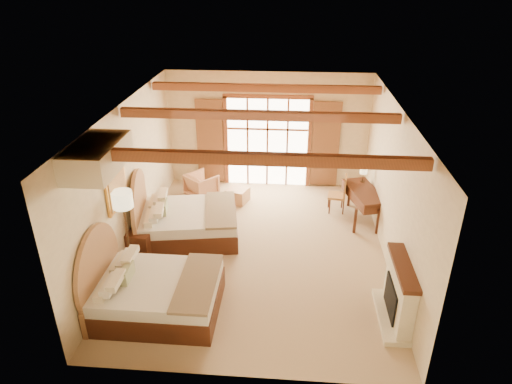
# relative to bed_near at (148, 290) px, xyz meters

# --- Properties ---
(floor) EXTENTS (7.00, 7.00, 0.00)m
(floor) POSITION_rel_bed_near_xyz_m (1.81, 2.11, -0.44)
(floor) COLOR tan
(floor) RESTS_ON ground
(wall_back) EXTENTS (5.50, 0.00, 5.50)m
(wall_back) POSITION_rel_bed_near_xyz_m (1.81, 5.61, 1.16)
(wall_back) COLOR beige
(wall_back) RESTS_ON ground
(wall_left) EXTENTS (0.00, 7.00, 7.00)m
(wall_left) POSITION_rel_bed_near_xyz_m (-0.94, 2.11, 1.16)
(wall_left) COLOR beige
(wall_left) RESTS_ON ground
(wall_right) EXTENTS (0.00, 7.00, 7.00)m
(wall_right) POSITION_rel_bed_near_xyz_m (4.56, 2.11, 1.16)
(wall_right) COLOR beige
(wall_right) RESTS_ON ground
(ceiling) EXTENTS (7.00, 7.00, 0.00)m
(ceiling) POSITION_rel_bed_near_xyz_m (1.81, 2.11, 2.76)
(ceiling) COLOR #B07236
(ceiling) RESTS_ON ground
(ceiling_beams) EXTENTS (5.39, 4.60, 0.18)m
(ceiling_beams) POSITION_rel_bed_near_xyz_m (1.81, 2.11, 2.64)
(ceiling_beams) COLOR brown
(ceiling_beams) RESTS_ON ceiling
(french_doors) EXTENTS (3.95, 0.08, 2.60)m
(french_doors) POSITION_rel_bed_near_xyz_m (1.81, 5.55, 0.81)
(french_doors) COLOR white
(french_doors) RESTS_ON ground
(fireplace) EXTENTS (0.46, 1.40, 1.16)m
(fireplace) POSITION_rel_bed_near_xyz_m (4.41, 0.11, 0.07)
(fireplace) COLOR #EEE6BE
(fireplace) RESTS_ON ground
(painting) EXTENTS (0.06, 0.95, 0.75)m
(painting) POSITION_rel_bed_near_xyz_m (-0.89, 1.36, 1.31)
(painting) COLOR gold
(painting) RESTS_ON wall_left
(canopy_valance) EXTENTS (0.70, 1.40, 0.45)m
(canopy_valance) POSITION_rel_bed_near_xyz_m (-0.59, 0.11, 2.51)
(canopy_valance) COLOR #F9F1CB
(canopy_valance) RESTS_ON ceiling
(bed_near) EXTENTS (2.20, 1.72, 1.45)m
(bed_near) POSITION_rel_bed_near_xyz_m (0.00, 0.00, 0.00)
(bed_near) COLOR #431F11
(bed_near) RESTS_ON floor
(bed_far) EXTENTS (2.48, 2.01, 1.47)m
(bed_far) POSITION_rel_bed_near_xyz_m (0.01, 2.54, 0.01)
(bed_far) COLOR #431F11
(bed_far) RESTS_ON floor
(nightstand) EXTENTS (0.57, 0.57, 0.61)m
(nightstand) POSITION_rel_bed_near_xyz_m (-0.67, 1.68, -0.13)
(nightstand) COLOR #431F11
(nightstand) RESTS_ON floor
(floor_lamp) EXTENTS (0.39, 0.39, 1.85)m
(floor_lamp) POSITION_rel_bed_near_xyz_m (-0.69, 1.08, 1.13)
(floor_lamp) COLOR #392819
(floor_lamp) RESTS_ON floor
(armchair) EXTENTS (1.01, 1.02, 0.66)m
(armchair) POSITION_rel_bed_near_xyz_m (0.09, 4.60, -0.11)
(armchair) COLOR tan
(armchair) RESTS_ON floor
(ottoman) EXTENTS (0.66, 0.66, 0.38)m
(ottoman) POSITION_rel_bed_near_xyz_m (1.10, 4.38, -0.25)
(ottoman) COLOR #A37250
(ottoman) RESTS_ON floor
(desk) EXTENTS (1.00, 1.58, 0.79)m
(desk) POSITION_rel_bed_near_xyz_m (4.28, 3.71, -0.01)
(desk) COLOR #431F11
(desk) RESTS_ON floor
(desk_chair) EXTENTS (0.49, 0.49, 0.98)m
(desk_chair) POSITION_rel_bed_near_xyz_m (3.69, 4.07, -0.13)
(desk_chair) COLOR #B57F39
(desk_chair) RESTS_ON floor
(desk_lamp) EXTENTS (0.19, 0.19, 0.38)m
(desk_lamp) POSITION_rel_bed_near_xyz_m (4.29, 4.20, 0.64)
(desk_lamp) COLOR #392819
(desk_lamp) RESTS_ON desk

